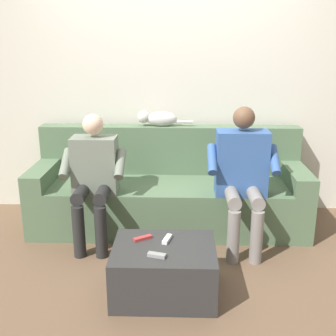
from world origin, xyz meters
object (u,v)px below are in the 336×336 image
person_right_seated (94,173)px  cat_on_backrest (158,118)px  remote_red (143,238)px  remote_gray (157,255)px  remote_white (167,239)px  coffee_table (164,270)px  couch (169,192)px  person_left_seated (242,171)px

person_right_seated → cat_on_backrest: 0.89m
remote_red → remote_gray: remote_gray is taller
remote_white → remote_gray: (0.06, 0.23, -0.00)m
cat_on_backrest → remote_white: 1.45m
coffee_table → remote_red: size_ratio=5.25×
coffee_table → cat_on_backrest: cat_on_backrest is taller
remote_gray → couch: bearing=-76.2°
person_left_seated → remote_gray: person_left_seated is taller
person_left_seated → cat_on_backrest: (0.73, -0.65, 0.31)m
person_right_seated → remote_red: bearing=125.5°
coffee_table → remote_red: remote_red is taller
coffee_table → remote_white: size_ratio=5.54×
remote_white → remote_red: bearing=-78.8°
remote_red → remote_gray: bearing=83.9°
couch → cat_on_backrest: bearing=-64.9°
couch → person_right_seated: bearing=32.9°
coffee_table → remote_red: 0.27m
couch → remote_gray: size_ratio=20.99×
person_left_seated → remote_red: size_ratio=8.85×
remote_white → remote_red: remote_white is taller
person_right_seated → remote_gray: person_right_seated is taller
remote_gray → remote_white: bearing=-89.1°
coffee_table → remote_white: remote_white is taller
couch → coffee_table: couch is taller
couch → coffee_table: (0.00, 1.16, -0.14)m
person_right_seated → coffee_table: bearing=129.1°
coffee_table → remote_white: bearing=-100.4°
remote_red → remote_gray: size_ratio=1.12×
couch → cat_on_backrest: cat_on_backrest is taller
coffee_table → remote_gray: size_ratio=5.90×
remote_red → cat_on_backrest: bearing=-122.8°
person_left_seated → cat_on_backrest: bearing=-41.6°
coffee_table → person_left_seated: bearing=-129.2°
person_left_seated → cat_on_backrest: person_left_seated is taller
remote_red → remote_gray: 0.27m
person_left_seated → remote_white: size_ratio=9.34×
coffee_table → remote_red: bearing=-35.5°
person_left_seated → couch: bearing=-33.1°
couch → remote_white: bearing=91.0°
couch → remote_gray: couch is taller
person_left_seated → remote_white: (0.60, 0.66, -0.30)m
person_right_seated → remote_white: person_right_seated is taller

